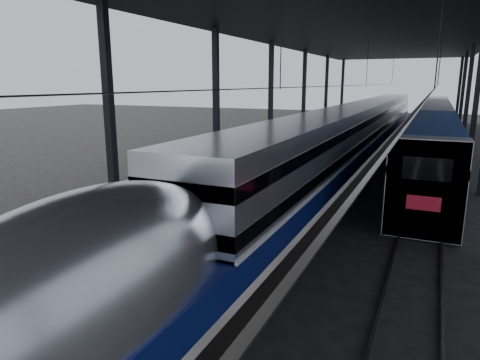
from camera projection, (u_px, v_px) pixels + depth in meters
The scene contains 7 objects.
ground at pixel (157, 278), 12.72m from camera, with size 160.00×160.00×0.00m, color black.
platform at pixel (275, 154), 31.77m from camera, with size 6.00×80.00×1.00m, color #4C4C4F.
yellow_strip at pixel (312, 150), 30.53m from camera, with size 0.30×80.00×0.01m, color gold.
rails at pixel (388, 168), 28.63m from camera, with size 6.52×80.00×0.16m.
canopy at pixel (356, 28), 27.67m from camera, with size 18.00×75.00×9.47m.
tgv_train at pixel (358, 135), 31.64m from camera, with size 2.88×65.20×4.12m.
second_train at pixel (434, 125), 39.38m from camera, with size 2.73×56.05×3.76m.
Camera 1 is at (7.12, -9.68, 5.68)m, focal length 32.00 mm.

